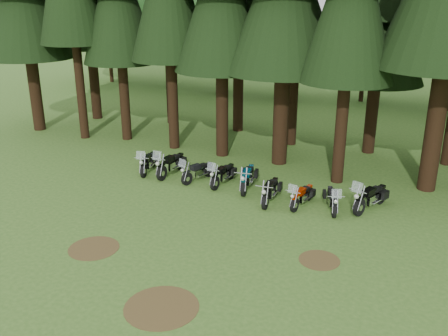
# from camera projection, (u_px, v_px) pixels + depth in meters

# --- Properties ---
(ground) EXTENTS (120.00, 120.00, 0.00)m
(ground) POSITION_uv_depth(u_px,v_px,m) (195.00, 240.00, 18.23)
(ground) COLOR #386220
(ground) RESTS_ON ground
(decid_0) EXTENTS (8.00, 7.78, 10.00)m
(decid_0) POSITION_uv_depth(u_px,v_px,m) (109.00, 19.00, 46.42)
(decid_0) COLOR black
(decid_0) RESTS_ON ground
(decid_1) EXTENTS (7.91, 7.69, 9.88)m
(decid_1) POSITION_uv_depth(u_px,v_px,m) (168.00, 21.00, 44.49)
(decid_1) COLOR black
(decid_1) RESTS_ON ground
(decid_2) EXTENTS (6.72, 6.53, 8.40)m
(decid_2) POSITION_uv_depth(u_px,v_px,m) (220.00, 35.00, 41.79)
(decid_2) COLOR black
(decid_2) RESTS_ON ground
(decid_3) EXTENTS (6.12, 5.95, 7.65)m
(decid_3) POSITION_uv_depth(u_px,v_px,m) (287.00, 43.00, 40.02)
(decid_3) COLOR black
(decid_3) RESTS_ON ground
(decid_4) EXTENTS (5.93, 5.76, 7.41)m
(decid_4) POSITION_uv_depth(u_px,v_px,m) (369.00, 47.00, 38.65)
(decid_4) COLOR black
(decid_4) RESTS_ON ground
(dirt_patch_0) EXTENTS (1.80, 1.80, 0.01)m
(dirt_patch_0) POSITION_uv_depth(u_px,v_px,m) (94.00, 248.00, 17.68)
(dirt_patch_0) COLOR #4C3D1E
(dirt_patch_0) RESTS_ON ground
(dirt_patch_1) EXTENTS (1.40, 1.40, 0.01)m
(dirt_patch_1) POSITION_uv_depth(u_px,v_px,m) (319.00, 260.00, 16.91)
(dirt_patch_1) COLOR #4C3D1E
(dirt_patch_1) RESTS_ON ground
(dirt_patch_2) EXTENTS (2.20, 2.20, 0.01)m
(dirt_patch_2) POSITION_uv_depth(u_px,v_px,m) (162.00, 307.00, 14.42)
(dirt_patch_2) COLOR #4C3D1E
(dirt_patch_2) RESTS_ON ground
(motorcycle_0) EXTENTS (0.89, 2.27, 1.44)m
(motorcycle_0) POSITION_uv_depth(u_px,v_px,m) (148.00, 163.00, 24.82)
(motorcycle_0) COLOR black
(motorcycle_0) RESTS_ON ground
(motorcycle_1) EXTENTS (0.47, 2.49, 1.57)m
(motorcycle_1) POSITION_uv_depth(u_px,v_px,m) (171.00, 165.00, 24.43)
(motorcycle_1) COLOR black
(motorcycle_1) RESTS_ON ground
(motorcycle_2) EXTENTS (0.90, 2.11, 1.35)m
(motorcycle_2) POSITION_uv_depth(u_px,v_px,m) (198.00, 172.00, 23.68)
(motorcycle_2) COLOR black
(motorcycle_2) RESTS_ON ground
(motorcycle_3) EXTENTS (0.47, 2.25, 1.41)m
(motorcycle_3) POSITION_uv_depth(u_px,v_px,m) (223.00, 175.00, 23.23)
(motorcycle_3) COLOR black
(motorcycle_3) RESTS_ON ground
(motorcycle_4) EXTENTS (0.62, 2.42, 0.99)m
(motorcycle_4) POSITION_uv_depth(u_px,v_px,m) (248.00, 178.00, 22.73)
(motorcycle_4) COLOR black
(motorcycle_4) RESTS_ON ground
(motorcycle_5) EXTENTS (0.39, 2.29, 0.93)m
(motorcycle_5) POSITION_uv_depth(u_px,v_px,m) (270.00, 191.00, 21.36)
(motorcycle_5) COLOR black
(motorcycle_5) RESTS_ON ground
(motorcycle_6) EXTENTS (0.57, 2.07, 1.30)m
(motorcycle_6) POSITION_uv_depth(u_px,v_px,m) (302.00, 196.00, 20.96)
(motorcycle_6) COLOR black
(motorcycle_6) RESTS_ON ground
(motorcycle_7) EXTENTS (0.97, 2.08, 1.34)m
(motorcycle_7) POSITION_uv_depth(u_px,v_px,m) (332.00, 200.00, 20.59)
(motorcycle_7) COLOR black
(motorcycle_7) RESTS_ON ground
(motorcycle_8) EXTENTS (1.18, 2.41, 1.56)m
(motorcycle_8) POSITION_uv_depth(u_px,v_px,m) (370.00, 198.00, 20.58)
(motorcycle_8) COLOR black
(motorcycle_8) RESTS_ON ground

